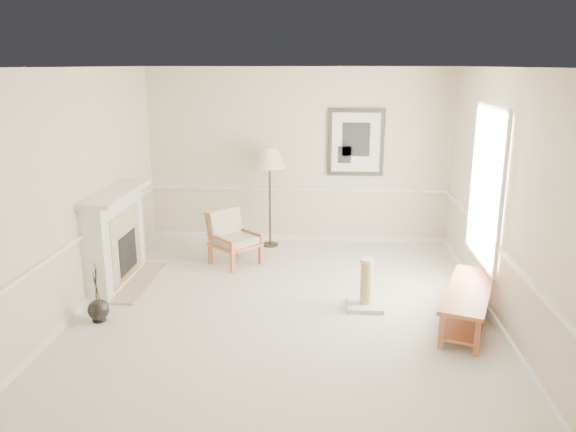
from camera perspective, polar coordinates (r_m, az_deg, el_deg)
The scene contains 8 objects.
ground at distance 7.14m, azimuth -0.33°, elevation -9.08°, with size 5.50×5.50×0.00m, color silver.
room at distance 6.66m, azimuth 0.88°, elevation 5.96°, with size 5.04×5.54×2.92m.
fireplace at distance 7.98m, azimuth -17.01°, elevation -2.20°, with size 0.64×1.64×1.31m.
floor_vase at distance 7.05m, azimuth -18.69°, elevation -9.07°, with size 0.25×0.25×0.73m.
armchair at distance 8.53m, azimuth -5.79°, elevation -1.90°, with size 0.90×0.89×0.82m.
floor_lamp at distance 9.06m, azimuth -1.89°, elevation 5.66°, with size 0.68×0.68×1.65m.
bench at distance 6.86m, azimuth 17.81°, elevation -8.18°, with size 0.96×1.63×0.45m.
scratching_post at distance 7.08m, azimuth 7.90°, elevation -7.66°, with size 0.46×0.46×0.63m.
Camera 1 is at (0.52, -6.49, 2.93)m, focal length 35.00 mm.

